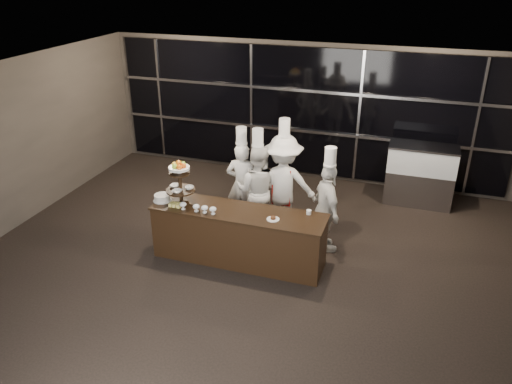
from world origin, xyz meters
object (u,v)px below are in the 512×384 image
(layer_cake, at_px, (162,198))
(chef_c, at_px, (283,184))
(chef_d, at_px, (327,208))
(buffet_counter, at_px, (239,236))
(display_case, at_px, (420,172))
(chef_a, at_px, (242,183))
(display_stand, at_px, (180,179))
(chef_b, at_px, (258,189))

(layer_cake, xyz_separation_m, chef_c, (1.73, 1.25, -0.05))
(chef_d, bearing_deg, buffet_counter, -148.43)
(chef_d, bearing_deg, chef_c, 155.06)
(layer_cake, relative_size, display_case, 0.23)
(chef_c, bearing_deg, chef_a, -179.80)
(display_stand, distance_m, display_case, 4.92)
(chef_c, bearing_deg, display_stand, -139.61)
(buffet_counter, bearing_deg, chef_b, 90.06)
(layer_cake, xyz_separation_m, display_case, (4.05, 3.19, -0.29))
(layer_cake, height_order, chef_a, chef_a)
(layer_cake, bearing_deg, chef_a, 52.39)
(display_case, bearing_deg, chef_d, -121.57)
(layer_cake, distance_m, chef_d, 2.75)
(chef_c, bearing_deg, display_case, 39.90)
(display_stand, xyz_separation_m, chef_c, (1.41, 1.20, -0.41))
(chef_b, bearing_deg, chef_d, -9.31)
(buffet_counter, height_order, chef_c, chef_c)
(chef_b, bearing_deg, chef_a, 151.99)
(buffet_counter, xyz_separation_m, chef_c, (0.41, 1.20, 0.46))
(buffet_counter, relative_size, layer_cake, 9.47)
(display_stand, xyz_separation_m, chef_a, (0.63, 1.20, -0.50))
(layer_cake, height_order, chef_c, chef_c)
(display_stand, bearing_deg, chef_b, 45.06)
(layer_cake, relative_size, chef_b, 0.15)
(chef_a, height_order, chef_c, chef_c)
(display_case, height_order, chef_d, chef_d)
(chef_a, xyz_separation_m, chef_b, (0.37, -0.19, 0.02))
(layer_cake, distance_m, chef_a, 1.58)
(display_stand, distance_m, chef_c, 1.89)
(chef_a, bearing_deg, display_case, 32.12)
(layer_cake, bearing_deg, chef_c, 35.74)
(chef_b, bearing_deg, display_case, 38.06)
(display_stand, height_order, chef_d, chef_d)
(chef_a, bearing_deg, chef_c, 0.20)
(chef_a, relative_size, chef_d, 1.02)
(chef_b, xyz_separation_m, chef_d, (1.29, -0.21, -0.05))
(buffet_counter, distance_m, layer_cake, 1.42)
(display_stand, relative_size, chef_c, 0.35)
(display_stand, bearing_deg, buffet_counter, 0.01)
(chef_c, distance_m, chef_d, 0.98)
(buffet_counter, height_order, chef_b, chef_b)
(layer_cake, xyz_separation_m, chef_d, (2.61, 0.84, -0.17))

